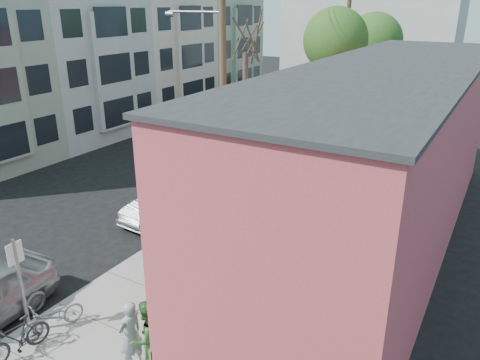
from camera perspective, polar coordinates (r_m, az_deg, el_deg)
The scene contains 26 objects.
ground at distance 18.95m, azimuth -15.82°, elevation -6.69°, with size 120.00×120.00×0.00m, color black.
sidewalk at distance 25.29m, azimuth 9.29°, elevation 1.12°, with size 4.50×58.00×0.15m, color gray.
cafe_building at distance 17.52m, azimuth 17.11°, elevation 2.61°, with size 6.60×20.20×6.61m.
apartment_row at distance 35.41m, azimuth -14.00°, elevation 13.82°, with size 6.30×32.00×9.00m.
end_cap_building at distance 55.34m, azimuth 15.73°, elevation 17.60°, with size 18.00×8.00×12.00m, color #B0B0AB.
sign_post at distance 13.66m, azimuth -25.27°, elevation -10.69°, with size 0.07×0.45×2.80m.
parking_meter_near at distance 17.64m, azimuth -9.06°, elevation -4.68°, with size 0.14×0.14×1.24m.
parking_meter_far at distance 23.75m, azimuth 2.88°, elevation 2.39°, with size 0.14×0.14×1.24m.
utility_pole_near at distance 19.19m, azimuth -2.22°, elevation 11.56°, with size 3.57×0.28×10.00m.
utility_pole_far at distance 33.02m, azimuth 12.73°, elevation 14.92°, with size 1.80×0.28×10.00m.
tree_bare at distance 20.41m, azimuth 0.64°, elevation 6.27°, with size 0.24×0.24×6.42m.
tree_leafy_mid at distance 29.80m, azimuth 11.54°, elevation 16.35°, with size 3.87×3.87×8.16m.
tree_leafy_far at distance 38.17m, azimuth 16.00°, elevation 15.94°, with size 4.26×4.26×7.70m.
patio_chair_a at distance 13.86m, azimuth -3.42°, elevation -14.09°, with size 0.50×0.50×0.88m, color #0F371A, non-canonical shape.
patio_chair_b at distance 13.51m, azimuth -6.23°, elevation -15.22°, with size 0.50×0.50×0.88m, color #0F371A, non-canonical shape.
patron_grey at distance 12.07m, azimuth -13.23°, elevation -17.92°, with size 0.67×0.44×1.84m, color gray.
patron_green at distance 11.85m, azimuth -11.24°, elevation -18.29°, with size 0.94×0.73×1.94m, color #2D6428.
cyclist at distance 15.43m, azimuth -8.85°, elevation -8.10°, with size 1.24×0.71×1.92m, color maroon.
cyclist_bike at distance 15.65m, azimuth -8.76°, elevation -9.51°, with size 0.69×1.98×1.04m, color black.
parked_bike_a at distance 13.54m, azimuth -25.54°, elevation -17.00°, with size 0.48×1.70×1.02m, color black.
parked_bike_b at distance 14.03m, azimuth -21.83°, elevation -15.26°, with size 0.59×1.70×0.89m, color slate.
car_1 at distance 19.82m, azimuth -9.16°, elevation -2.69°, with size 1.43×4.10×1.35m, color #929598.
car_2 at distance 23.94m, azimuth -2.08°, elevation 1.78°, with size 1.90×4.68×1.36m, color black.
car_3 at distance 28.56m, azimuth 3.94°, elevation 5.10°, with size 2.52×5.47×1.52m, color #B4B5BC.
car_4 at distance 33.17m, azimuth 8.68°, elevation 7.04°, with size 1.47×4.22×1.39m, color #9A9BA1.
bus at distance 40.03m, azimuth 6.62°, elevation 10.60°, with size 2.40×10.26×2.86m, color white.
Camera 1 is at (12.55, -11.34, 8.54)m, focal length 35.00 mm.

